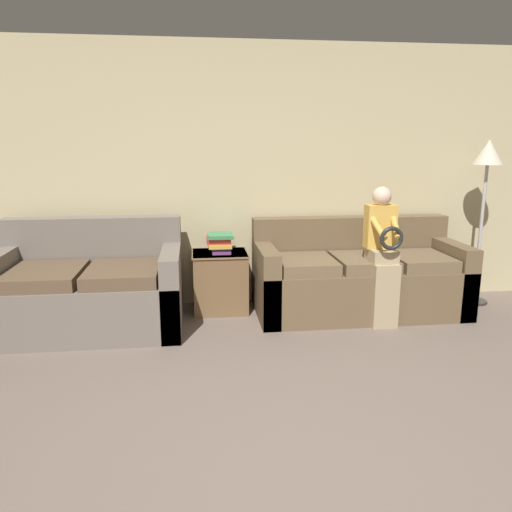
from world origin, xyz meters
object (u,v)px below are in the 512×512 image
couch_main (358,278)px  couch_side (89,291)px  child_left_seated (383,249)px  floor_lamp (487,169)px  book_stack (220,243)px  side_shelf (220,281)px

couch_main → couch_side: bearing=-176.8°
child_left_seated → couch_main: bearing=105.8°
child_left_seated → floor_lamp: 1.44m
couch_side → child_left_seated: bearing=-4.6°
couch_side → book_stack: 1.26m
side_shelf → child_left_seated: bearing=-20.7°
couch_side → floor_lamp: floor_lamp is taller
floor_lamp → side_shelf: bearing=178.2°
side_shelf → book_stack: (0.00, -0.00, 0.38)m
book_stack → child_left_seated: bearing=-20.7°
couch_main → child_left_seated: (0.10, -0.35, 0.35)m
couch_side → book_stack: bearing=15.6°
book_stack → couch_side: bearing=-164.4°
couch_side → floor_lamp: (3.77, 0.24, 1.02)m
side_shelf → floor_lamp: floor_lamp is taller
side_shelf → couch_main: bearing=-8.1°
couch_side → child_left_seated: size_ratio=1.30×
couch_main → child_left_seated: child_left_seated is taller
floor_lamp → couch_side: bearing=-176.3°
floor_lamp → child_left_seated: bearing=-159.2°
child_left_seated → side_shelf: bearing=159.3°
couch_side → floor_lamp: 3.91m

